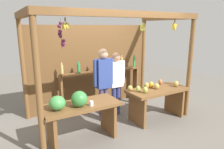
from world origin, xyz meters
The scene contains 7 objects.
ground_plane centered at (0.00, 0.00, 0.00)m, with size 12.00×12.00×0.00m, color slate.
market_stall centered at (0.00, 0.42, 1.38)m, with size 3.51×1.84×2.40m.
fruit_counter_left centered at (-1.01, -0.67, 0.63)m, with size 1.43×0.64×1.02m.
fruit_counter_right centered at (0.92, -0.64, 0.56)m, with size 1.43×0.64×0.88m.
bottle_shelf_unit centered at (0.17, 0.65, 0.80)m, with size 2.26×0.22×1.36m.
vendor_man centered at (-0.17, -0.09, 1.00)m, with size 0.48×0.22×1.66m.
vendor_woman centered at (0.23, 0.03, 0.92)m, with size 0.48×0.21×1.54m.
Camera 1 is at (-2.22, -4.00, 2.13)m, focal length 32.77 mm.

